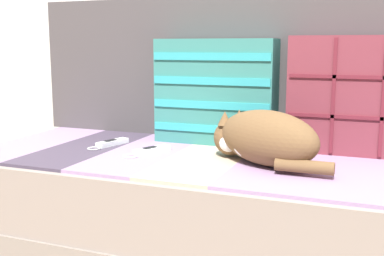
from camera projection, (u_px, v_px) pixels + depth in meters
couch at (243, 216)px, 1.66m from camera, size 2.00×0.81×0.41m
sofa_backrest at (269, 69)px, 1.88m from camera, size 1.96×0.14×0.56m
throw_pillow_quilted at (359, 96)px, 1.64m from camera, size 0.47×0.14×0.40m
throw_pillow_striped at (216, 92)px, 1.82m from camera, size 0.46×0.14×0.39m
sleeping_cat at (261, 138)px, 1.51m from camera, size 0.42×0.34×0.17m
game_remote_near at (111, 143)px, 1.80m from camera, size 0.09×0.19×0.02m
game_remote_far at (150, 150)px, 1.67m from camera, size 0.12×0.19×0.02m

